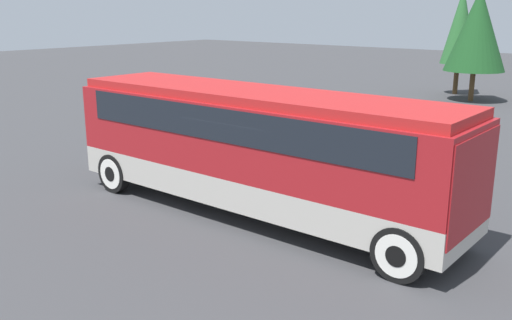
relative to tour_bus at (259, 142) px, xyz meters
The scene contains 6 objects.
ground_plane 1.88m from the tour_bus, behind, with size 120.00×120.00×0.00m, color #38383A.
tour_bus is the anchor object (origin of this frame).
parked_car_near 5.29m from the tour_bus, 100.58° to the left, with size 4.65×1.80×1.38m.
parked_car_mid 8.70m from the tour_bus, 112.32° to the left, with size 4.29×1.82×1.41m.
tree_left 21.86m from the tour_bus, 96.12° to the left, with size 3.25×3.25×6.12m.
tree_center 24.17m from the tour_bus, 99.57° to the left, with size 2.06×2.06×6.25m.
Camera 1 is at (8.52, -10.41, 4.97)m, focal length 40.00 mm.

